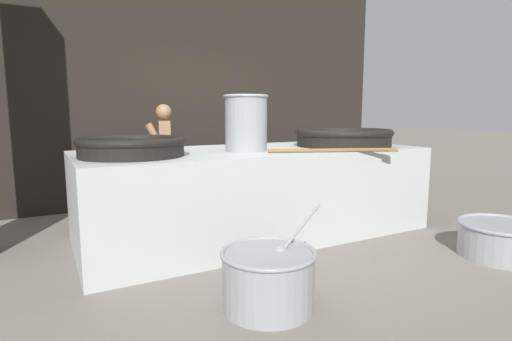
{
  "coord_description": "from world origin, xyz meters",
  "views": [
    {
      "loc": [
        -2.13,
        -3.95,
        1.37
      ],
      "look_at": [
        0.0,
        0.0,
        0.73
      ],
      "focal_mm": 28.0,
      "sensor_mm": 36.0,
      "label": 1
    }
  ],
  "objects": [
    {
      "name": "cook",
      "position": [
        -0.69,
        1.32,
        0.81
      ],
      "size": [
        0.42,
        0.59,
        1.5
      ],
      "rotation": [
        0.0,
        0.0,
        2.91
      ],
      "color": "#8C6647",
      "rests_on": "ground_plane"
    },
    {
      "name": "hearth_platform",
      "position": [
        0.0,
        0.0,
        0.49
      ],
      "size": [
        3.85,
        1.6,
        0.97
      ],
      "color": "#B2B7B7",
      "rests_on": "ground_plane"
    },
    {
      "name": "ground_plane",
      "position": [
        0.0,
        0.0,
        0.0
      ],
      "size": [
        60.0,
        60.0,
        0.0
      ],
      "primitive_type": "plane",
      "color": "slate"
    },
    {
      "name": "back_wall",
      "position": [
        0.0,
        2.17,
        1.82
      ],
      "size": [
        6.96,
        0.24,
        3.64
      ],
      "primitive_type": "cube",
      "color": "black",
      "rests_on": "ground_plane"
    },
    {
      "name": "stock_pot",
      "position": [
        -0.2,
        -0.15,
        1.28
      ],
      "size": [
        0.48,
        0.48,
        0.59
      ],
      "color": "gray",
      "rests_on": "hearth_platform"
    },
    {
      "name": "prep_bowl_meat",
      "position": [
        1.7,
        -1.82,
        0.19
      ],
      "size": [
        0.79,
        0.79,
        0.34
      ],
      "color": "gray",
      "rests_on": "ground_plane"
    },
    {
      "name": "giant_wok_near",
      "position": [
        -1.39,
        -0.14,
        1.07
      ],
      "size": [
        1.0,
        1.0,
        0.18
      ],
      "color": "black",
      "rests_on": "hearth_platform"
    },
    {
      "name": "prep_bowl_vegetables",
      "position": [
        -0.78,
        -1.63,
        0.23
      ],
      "size": [
        0.88,
        0.68,
        0.68
      ],
      "color": "gray",
      "rests_on": "ground_plane"
    },
    {
      "name": "stirring_paddle",
      "position": [
        0.6,
        -0.72,
        0.99
      ],
      "size": [
        1.3,
        0.57,
        0.04
      ],
      "rotation": [
        0.0,
        0.0,
        -0.38
      ],
      "color": "brown",
      "rests_on": "hearth_platform"
    },
    {
      "name": "giant_wok_far",
      "position": [
        1.15,
        -0.14,
        1.09
      ],
      "size": [
        1.18,
        1.18,
        0.21
      ],
      "color": "black",
      "rests_on": "hearth_platform"
    }
  ]
}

